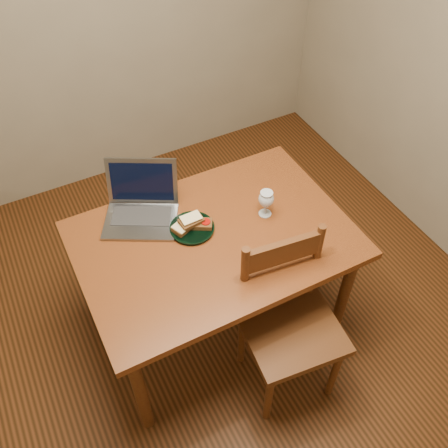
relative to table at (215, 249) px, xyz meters
name	(u,v)px	position (x,y,z in m)	size (l,w,h in m)	color
floor	(215,327)	(-0.03, -0.03, -0.66)	(3.20, 3.20, 0.02)	black
table	(215,249)	(0.00, 0.00, 0.00)	(1.30, 0.90, 0.74)	#481E0C
chair	(290,319)	(0.17, -0.44, -0.14)	(0.49, 0.47, 0.48)	#421D0D
plate	(192,228)	(-0.07, 0.09, 0.09)	(0.22, 0.22, 0.02)	black
sandwich_cheese	(184,226)	(-0.11, 0.10, 0.12)	(0.11, 0.07, 0.04)	#381E0C
sandwich_tomato	(201,223)	(-0.03, 0.08, 0.12)	(0.11, 0.07, 0.03)	#381E0C
sandwich_top	(191,220)	(-0.07, 0.10, 0.15)	(0.11, 0.07, 0.03)	#381E0C
milk_glass	(266,203)	(0.29, 0.02, 0.16)	(0.08, 0.08, 0.15)	white
laptop	(141,202)	(-0.24, 0.32, 0.15)	(0.46, 0.45, 0.25)	slate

